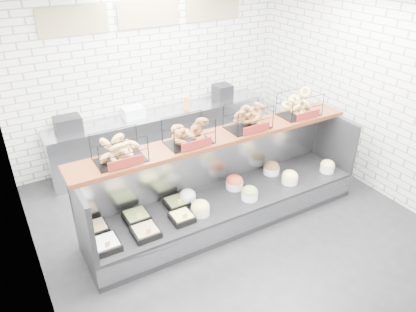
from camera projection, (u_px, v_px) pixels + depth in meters
ground at (238, 231)px, 5.64m from camera, size 5.50×5.50×0.00m
room_shell at (217, 76)px, 5.10m from camera, size 5.02×5.51×3.01m
display_case at (224, 199)px, 5.73m from camera, size 4.00×0.90×1.20m
bagel_shelf at (220, 127)px, 5.36m from camera, size 4.10×0.50×0.40m
prep_counter at (163, 135)px, 7.25m from camera, size 4.00×0.60×1.20m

